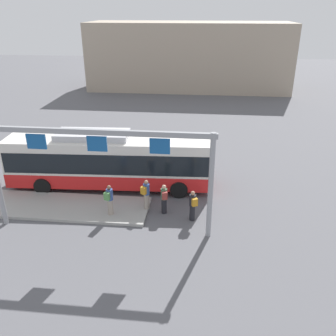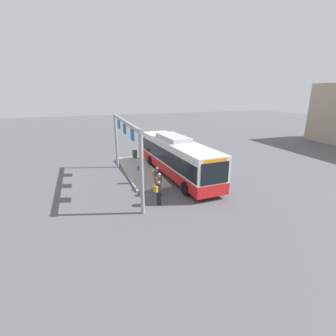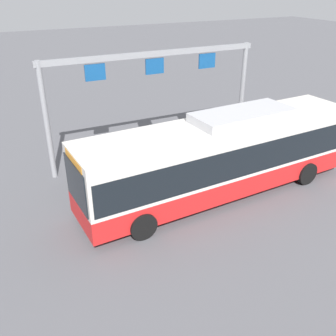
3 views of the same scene
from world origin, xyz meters
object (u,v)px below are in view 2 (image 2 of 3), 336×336
bus_main (177,156)px  person_boarding (158,192)px  person_waiting_near (159,183)px  person_waiting_mid (157,177)px  trash_bin (135,154)px  person_waiting_far (141,171)px

bus_main → person_boarding: (5.11, -3.33, -0.92)m
person_waiting_near → person_waiting_mid: bearing=68.9°
person_boarding → person_waiting_near: same height
person_waiting_near → trash_bin: size_ratio=1.86×
bus_main → person_waiting_far: size_ratio=7.23×
person_boarding → person_waiting_near: bearing=45.3°
person_waiting_near → person_waiting_mid: size_ratio=1.00×
bus_main → person_waiting_far: (0.85, -3.46, -0.76)m
person_waiting_near → trash_bin: 10.19m
person_waiting_near → person_waiting_far: (-2.74, -0.65, 0.16)m
person_waiting_near → person_boarding: bearing=-122.7°
person_waiting_near → person_waiting_mid: 0.99m
person_waiting_near → trash_bin: person_waiting_near is taller
person_waiting_near → person_waiting_mid: person_waiting_mid is taller
person_boarding → person_waiting_near: size_ratio=1.00×
bus_main → trash_bin: 7.10m
person_waiting_near → person_waiting_far: size_ratio=1.00×
trash_bin → person_waiting_far: bearing=-8.3°
bus_main → trash_bin: bearing=-163.2°
person_waiting_mid → bus_main: bearing=70.2°
bus_main → person_waiting_mid: size_ratio=7.23×
person_boarding → person_waiting_far: (-4.26, -0.13, 0.16)m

